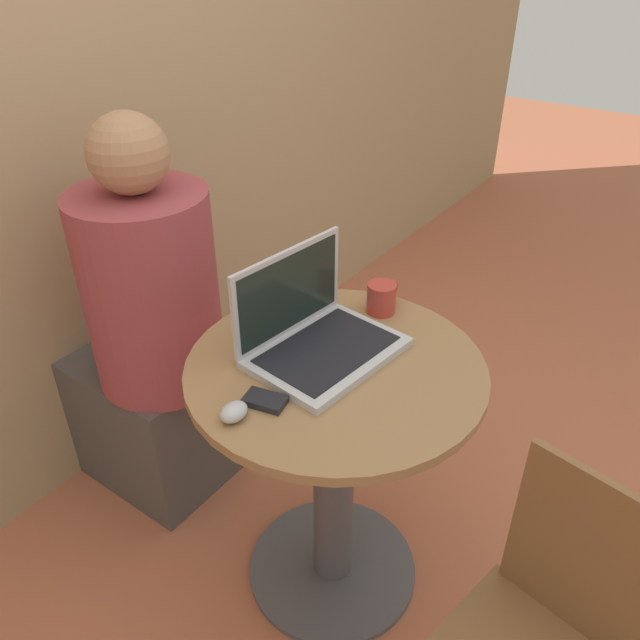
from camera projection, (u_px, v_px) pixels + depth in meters
The scene contains 8 objects.
ground_plane at pixel (332, 569), 1.86m from camera, with size 12.00×12.00×0.00m, color #B26042.
back_wall at pixel (34, 70), 1.63m from camera, with size 7.00×0.05×2.60m.
round_table at pixel (334, 450), 1.59m from camera, with size 0.70×0.70×0.76m.
laptop at pixel (315, 333), 1.47m from camera, with size 0.38×0.29×0.24m.
cell_phone at pixel (265, 401), 1.33m from camera, with size 0.07×0.10×0.02m.
computer_mouse at pixel (234, 412), 1.28m from camera, with size 0.06×0.05×0.04m.
coffee_cup at pixel (382, 297), 1.63m from camera, with size 0.12×0.08×0.08m.
person_seated at pixel (148, 352), 1.91m from camera, with size 0.38×0.58×1.25m.
Camera 1 is at (-0.97, -0.65, 1.63)m, focal length 35.00 mm.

